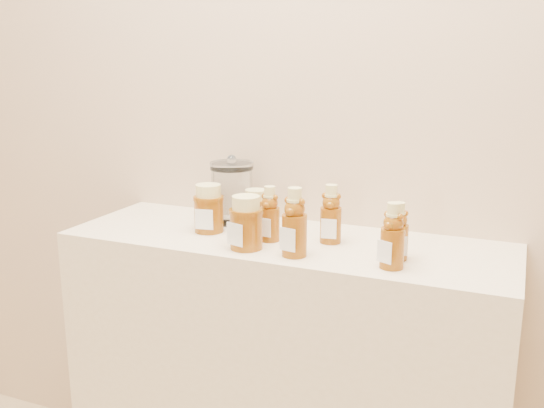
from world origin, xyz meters
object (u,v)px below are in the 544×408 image
at_px(display_table, 284,389).
at_px(honey_jar_left, 209,208).
at_px(bear_bottle_back_left, 270,210).
at_px(glass_canister, 232,190).
at_px(bear_bottle_front_left, 295,218).

distance_m(display_table, honey_jar_left, 0.56).
xyz_separation_m(bear_bottle_back_left, honey_jar_left, (-0.19, 0.01, -0.02)).
distance_m(bear_bottle_back_left, honey_jar_left, 0.19).
height_order(honey_jar_left, glass_canister, glass_canister).
xyz_separation_m(display_table, glass_canister, (-0.21, 0.10, 0.55)).
distance_m(display_table, bear_bottle_front_left, 0.57).
bearing_deg(glass_canister, honey_jar_left, -97.23).
relative_size(display_table, bear_bottle_front_left, 6.22).
relative_size(bear_bottle_back_left, glass_canister, 0.86).
xyz_separation_m(bear_bottle_front_left, glass_canister, (-0.28, 0.22, 0.00)).
bearing_deg(display_table, glass_canister, 154.77).
relative_size(bear_bottle_back_left, honey_jar_left, 1.24).
bearing_deg(glass_canister, bear_bottle_front_left, -38.22).
bearing_deg(bear_bottle_front_left, glass_canister, 152.69).
distance_m(display_table, glass_canister, 0.59).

